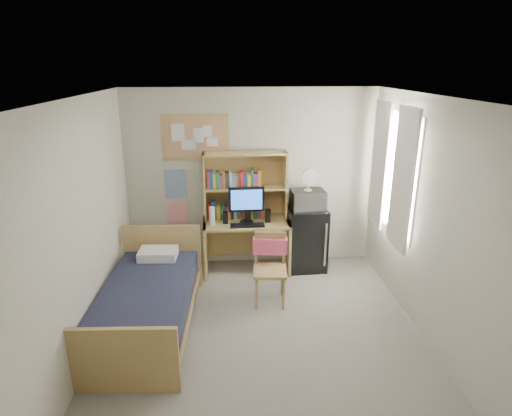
{
  "coord_description": "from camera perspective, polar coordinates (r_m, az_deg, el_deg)",
  "views": [
    {
      "loc": [
        -0.34,
        -3.95,
        2.9
      ],
      "look_at": [
        0.01,
        1.2,
        1.15
      ],
      "focal_mm": 30.0,
      "sensor_mm": 36.0,
      "label": 1
    }
  ],
  "objects": [
    {
      "name": "wall_front",
      "position": [
        2.46,
        5.26,
        -21.79
      ],
      "size": [
        3.6,
        0.04,
        2.6
      ],
      "primitive_type": "cube",
      "color": "beige",
      "rests_on": "floor"
    },
    {
      "name": "speaker_left",
      "position": [
        6.01,
        -4.12,
        -1.29
      ],
      "size": [
        0.07,
        0.07,
        0.17
      ],
      "primitive_type": "cube",
      "rotation": [
        0.0,
        0.0,
        0.03
      ],
      "color": "black",
      "rests_on": "desk"
    },
    {
      "name": "mini_fridge",
      "position": [
        6.35,
        6.65,
        -4.0
      ],
      "size": [
        0.57,
        0.57,
        0.93
      ],
      "primitive_type": "cube",
      "rotation": [
        0.0,
        0.0,
        0.05
      ],
      "color": "black",
      "rests_on": "floor"
    },
    {
      "name": "ceiling",
      "position": [
        3.97,
        1.02,
        14.38
      ],
      "size": [
        3.6,
        4.2,
        0.02
      ],
      "primitive_type": "cube",
      "color": "white",
      "rests_on": "wall_back"
    },
    {
      "name": "water_bottle",
      "position": [
        5.96,
        -5.85,
        -1.07
      ],
      "size": [
        0.08,
        0.08,
        0.26
      ],
      "primitive_type": "cylinder",
      "rotation": [
        0.0,
        0.0,
        0.03
      ],
      "color": "white",
      "rests_on": "desk"
    },
    {
      "name": "hoodie",
      "position": [
        5.47,
        1.88,
        -5.05
      ],
      "size": [
        0.45,
        0.17,
        0.21
      ],
      "primitive_type": "cube",
      "rotation": [
        0.0,
        0.0,
        -0.09
      ],
      "color": "#FF6183",
      "rests_on": "desk_chair"
    },
    {
      "name": "bulletin_board",
      "position": [
        6.13,
        -8.09,
        9.3
      ],
      "size": [
        0.94,
        0.03,
        0.64
      ],
      "primitive_type": "cube",
      "color": "tan",
      "rests_on": "wall_back"
    },
    {
      "name": "curtain_left",
      "position": [
        5.33,
        18.97,
        3.56
      ],
      "size": [
        0.04,
        0.55,
        1.7
      ],
      "primitive_type": "cube",
      "color": "white",
      "rests_on": "wall_right"
    },
    {
      "name": "keyboard",
      "position": [
        5.92,
        -1.16,
        -2.33
      ],
      "size": [
        0.48,
        0.16,
        0.02
      ],
      "primitive_type": "cube",
      "rotation": [
        0.0,
        0.0,
        0.03
      ],
      "color": "black",
      "rests_on": "desk"
    },
    {
      "name": "pillow",
      "position": [
        5.62,
        -12.92,
        -5.98
      ],
      "size": [
        0.49,
        0.35,
        0.11
      ],
      "primitive_type": "cube",
      "rotation": [
        0.0,
        0.0,
        -0.04
      ],
      "color": "white",
      "rests_on": "bed"
    },
    {
      "name": "monitor",
      "position": [
        5.97,
        -1.28,
        0.41
      ],
      "size": [
        0.5,
        0.05,
        0.53
      ],
      "primitive_type": "cube",
      "rotation": [
        0.0,
        0.0,
        0.03
      ],
      "color": "black",
      "rests_on": "desk"
    },
    {
      "name": "desk_chair",
      "position": [
        5.4,
        1.87,
        -8.31
      ],
      "size": [
        0.49,
        0.49,
        0.9
      ],
      "primitive_type": "cube",
      "rotation": [
        0.0,
        0.0,
        -0.09
      ],
      "color": "tan",
      "rests_on": "floor"
    },
    {
      "name": "microwave",
      "position": [
        6.12,
        6.9,
        1.13
      ],
      "size": [
        0.49,
        0.38,
        0.27
      ],
      "primitive_type": "cube",
      "rotation": [
        0.0,
        0.0,
        0.05
      ],
      "color": "silver",
      "rests_on": "mini_fridge"
    },
    {
      "name": "floor",
      "position": [
        4.91,
        0.83,
        -17.61
      ],
      "size": [
        3.6,
        4.2,
        0.02
      ],
      "primitive_type": "cube",
      "color": "gray",
      "rests_on": "ground"
    },
    {
      "name": "bed",
      "position": [
        5.13,
        -14.27,
        -12.79
      ],
      "size": [
        1.07,
        2.01,
        0.54
      ],
      "primitive_type": "cube",
      "rotation": [
        0.0,
        0.0,
        -0.04
      ],
      "color": "#1A1C2F",
      "rests_on": "floor"
    },
    {
      "name": "wall_back",
      "position": [
        6.26,
        -0.67,
        3.89
      ],
      "size": [
        3.6,
        0.04,
        2.6
      ],
      "primitive_type": "cube",
      "color": "beige",
      "rests_on": "floor"
    },
    {
      "name": "speaker_right",
      "position": [
        6.05,
        1.57,
        -1.04
      ],
      "size": [
        0.08,
        0.08,
        0.19
      ],
      "primitive_type": "cube",
      "rotation": [
        0.0,
        0.0,
        0.03
      ],
      "color": "black",
      "rests_on": "desk"
    },
    {
      "name": "poster_wave",
      "position": [
        6.3,
        -10.72,
        3.19
      ],
      "size": [
        0.3,
        0.01,
        0.42
      ],
      "primitive_type": "cube",
      "color": "#265299",
      "rests_on": "wall_back"
    },
    {
      "name": "wall_right",
      "position": [
        4.76,
        23.06,
        -2.48
      ],
      "size": [
        0.04,
        4.2,
        2.6
      ],
      "primitive_type": "cube",
      "color": "beige",
      "rests_on": "floor"
    },
    {
      "name": "hutch",
      "position": [
        6.1,
        -1.44,
        2.98
      ],
      "size": [
        1.19,
        0.33,
        0.97
      ],
      "primitive_type": "cube",
      "rotation": [
        0.0,
        0.0,
        0.03
      ],
      "color": "tan",
      "rests_on": "desk"
    },
    {
      "name": "wall_left",
      "position": [
        4.5,
        -22.61,
        -3.62
      ],
      "size": [
        0.04,
        4.2,
        2.6
      ],
      "primitive_type": "cube",
      "color": "beige",
      "rests_on": "floor"
    },
    {
      "name": "desk",
      "position": [
        6.25,
        -1.28,
        -5.05
      ],
      "size": [
        1.24,
        0.65,
        0.76
      ],
      "primitive_type": "cube",
      "rotation": [
        0.0,
        0.0,
        0.03
      ],
      "color": "tan",
      "rests_on": "floor"
    },
    {
      "name": "curtain_right",
      "position": [
        6.06,
        16.15,
        5.56
      ],
      "size": [
        0.04,
        0.55,
        1.7
      ],
      "primitive_type": "cube",
      "color": "white",
      "rests_on": "wall_right"
    },
    {
      "name": "desk_fan",
      "position": [
        6.05,
        7.0,
        3.67
      ],
      "size": [
        0.24,
        0.24,
        0.29
      ],
      "primitive_type": "cylinder",
      "rotation": [
        0.0,
        0.0,
        0.05
      ],
      "color": "white",
      "rests_on": "microwave"
    },
    {
      "name": "poster_japan",
      "position": [
        6.44,
        -10.47,
        -0.84
      ],
      "size": [
        0.28,
        0.01,
        0.36
      ],
      "primitive_type": "cube",
      "color": "#E42842",
      "rests_on": "wall_back"
    },
    {
      "name": "window_unit",
      "position": [
        5.7,
        17.75,
        4.62
      ],
      "size": [
        0.1,
        1.4,
        1.7
      ],
      "primitive_type": "cube",
      "color": "white",
      "rests_on": "wall_right"
    }
  ]
}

